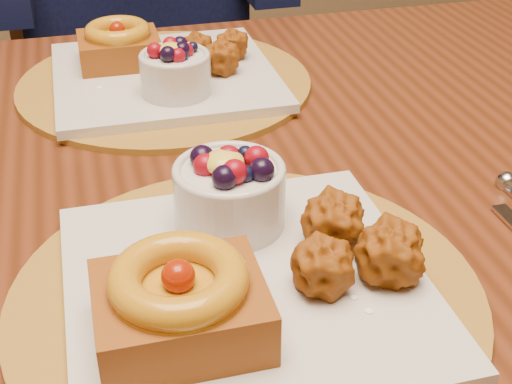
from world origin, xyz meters
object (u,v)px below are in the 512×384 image
(place_setting_far, at_px, (163,71))
(chair_far, at_px, (97,75))
(place_setting_near, at_px, (240,267))
(dining_table, at_px, (199,227))

(place_setting_far, height_order, chair_far, chair_far)
(chair_far, bearing_deg, place_setting_near, -62.27)
(dining_table, relative_size, chair_far, 1.59)
(place_setting_near, bearing_deg, chair_far, 94.09)
(place_setting_far, distance_m, chair_far, 0.60)
(dining_table, distance_m, place_setting_near, 0.24)
(dining_table, xyz_separation_m, chair_far, (-0.07, 0.77, -0.12))
(place_setting_near, bearing_deg, dining_table, 89.07)
(place_setting_near, xyz_separation_m, chair_far, (-0.07, 0.98, -0.23))
(dining_table, relative_size, place_setting_far, 4.21)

